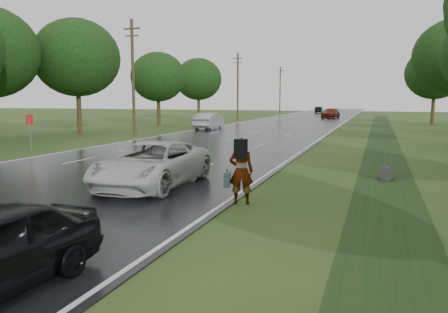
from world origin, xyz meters
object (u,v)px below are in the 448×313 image
road_sign (30,126)px  silver_sedan (209,121)px  white_pickup (152,164)px  pedestrian (240,170)px

road_sign → silver_sedan: 22.53m
white_pickup → silver_sedan: size_ratio=1.12×
white_pickup → road_sign: bearing=149.8°
pedestrian → white_pickup: bearing=-34.5°
pedestrian → road_sign: bearing=-41.7°
silver_sedan → road_sign: bearing=80.4°
pedestrian → silver_sedan: 33.03m
silver_sedan → pedestrian: bearing=110.4°
road_sign → white_pickup: size_ratio=0.39×
road_sign → white_pickup: road_sign is taller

